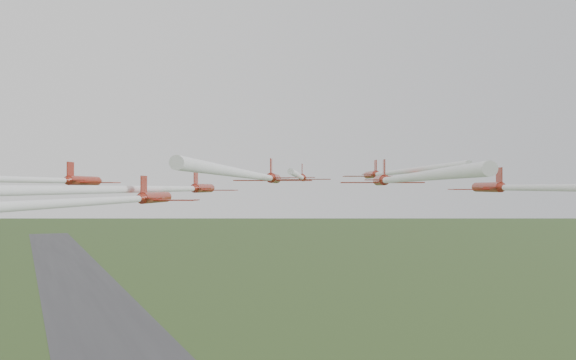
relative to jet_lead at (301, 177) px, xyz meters
name	(u,v)px	position (x,y,z in m)	size (l,w,h in m)	color
runway	(93,308)	(-9.02, 187.68, -50.40)	(38.00, 900.00, 0.04)	#38383B
jet_lead	(301,177)	(0.00, 0.00, 0.00)	(22.88, 44.69, 2.59)	#A22919
jet_row2_left	(171,189)	(-20.90, -12.21, -1.60)	(30.91, 54.63, 2.80)	#A22919
jet_row2_right	(387,173)	(3.97, -16.17, 0.23)	(19.15, 44.80, 2.35)	#A22919
jet_row3_left	(42,180)	(-34.09, -14.04, -0.71)	(23.15, 41.70, 2.53)	#A22919
jet_row3_mid	(263,177)	(-14.68, -24.42, -0.44)	(25.89, 50.13, 2.67)	#A22919
jet_row3_right	(535,187)	(8.25, -35.43, -1.46)	(23.41, 52.87, 2.69)	#A22919
jet_row4_left	(122,200)	(-28.50, -29.32, -2.42)	(21.49, 39.30, 2.50)	#A22919
jet_row4_right	(392,179)	(-8.87, -38.08, -0.80)	(21.66, 41.53, 2.33)	#A22919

